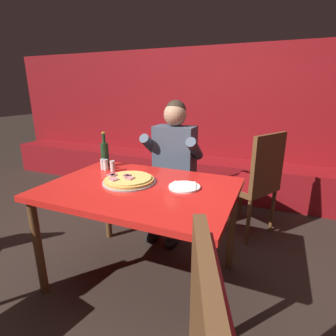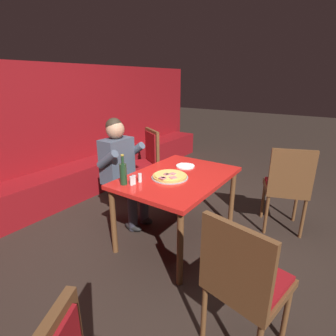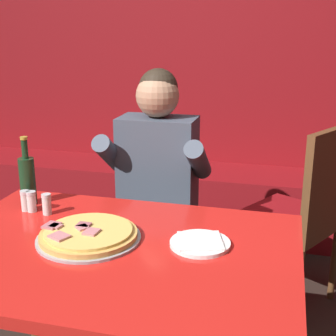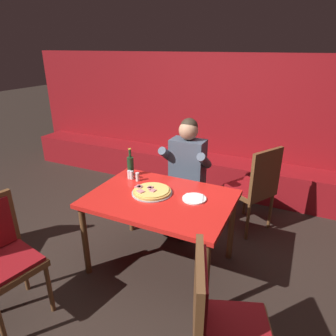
# 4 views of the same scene
# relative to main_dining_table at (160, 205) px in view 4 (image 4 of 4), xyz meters

# --- Properties ---
(ground_plane) EXTENTS (24.00, 24.00, 0.00)m
(ground_plane) POSITION_rel_main_dining_table_xyz_m (0.00, 0.00, -0.66)
(ground_plane) COLOR black
(booth_wall_panel) EXTENTS (6.80, 0.16, 1.90)m
(booth_wall_panel) POSITION_rel_main_dining_table_xyz_m (0.00, 2.18, 0.29)
(booth_wall_panel) COLOR maroon
(booth_wall_panel) RESTS_ON ground_plane
(booth_bench) EXTENTS (6.46, 0.48, 0.46)m
(booth_bench) POSITION_rel_main_dining_table_xyz_m (0.00, 1.86, -0.43)
(booth_bench) COLOR maroon
(booth_bench) RESTS_ON ground_plane
(main_dining_table) EXTENTS (1.26, 0.90, 0.74)m
(main_dining_table) POSITION_rel_main_dining_table_xyz_m (0.00, 0.00, 0.00)
(main_dining_table) COLOR brown
(main_dining_table) RESTS_ON ground_plane
(pizza) EXTENTS (0.37, 0.37, 0.05)m
(pizza) POSITION_rel_main_dining_table_xyz_m (-0.10, 0.03, 0.10)
(pizza) COLOR #9E9EA3
(pizza) RESTS_ON main_dining_table
(plate_white_paper) EXTENTS (0.21, 0.21, 0.02)m
(plate_white_paper) POSITION_rel_main_dining_table_xyz_m (0.29, 0.09, 0.09)
(plate_white_paper) COLOR white
(plate_white_paper) RESTS_ON main_dining_table
(beer_bottle) EXTENTS (0.07, 0.07, 0.29)m
(beer_bottle) POSITION_rel_main_dining_table_xyz_m (-0.49, 0.30, 0.19)
(beer_bottle) COLOR #19381E
(beer_bottle) RESTS_ON main_dining_table
(shaker_parmesan) EXTENTS (0.04, 0.04, 0.09)m
(shaker_parmesan) POSITION_rel_main_dining_table_xyz_m (-0.43, 0.22, 0.12)
(shaker_parmesan) COLOR silver
(shaker_parmesan) RESTS_ON main_dining_table
(shaker_oregano) EXTENTS (0.04, 0.04, 0.09)m
(shaker_oregano) POSITION_rel_main_dining_table_xyz_m (-0.36, 0.21, 0.12)
(shaker_oregano) COLOR silver
(shaker_oregano) RESTS_ON main_dining_table
(shaker_black_pepper) EXTENTS (0.04, 0.04, 0.09)m
(shaker_black_pepper) POSITION_rel_main_dining_table_xyz_m (-0.46, 0.22, 0.12)
(shaker_black_pepper) COLOR silver
(shaker_black_pepper) RESTS_ON main_dining_table
(diner_seated_blue_shirt) EXTENTS (0.53, 0.53, 1.27)m
(diner_seated_blue_shirt) POSITION_rel_main_dining_table_xyz_m (-0.06, 0.72, 0.04)
(diner_seated_blue_shirt) COLOR black
(diner_seated_blue_shirt) RESTS_ON ground_plane
(dining_chair_side_aisle) EXTENTS (0.57, 0.57, 1.01)m
(dining_chair_side_aisle) POSITION_rel_main_dining_table_xyz_m (0.81, -0.91, -0.07)
(dining_chair_side_aisle) COLOR brown
(dining_chair_side_aisle) RESTS_ON ground_plane
(dining_chair_far_left) EXTENTS (0.60, 0.60, 1.00)m
(dining_chair_far_left) POSITION_rel_main_dining_table_xyz_m (0.67, 0.99, -0.09)
(dining_chair_far_left) COLOR brown
(dining_chair_far_left) RESTS_ON ground_plane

